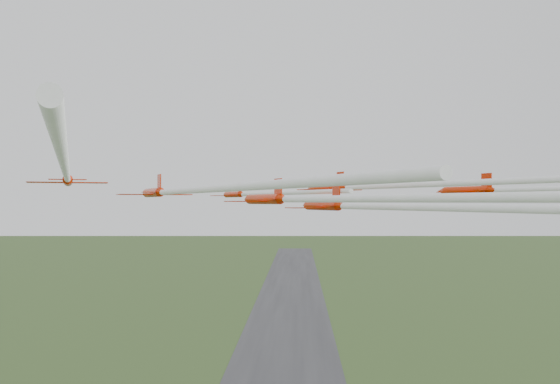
{
  "coord_description": "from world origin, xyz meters",
  "views": [
    {
      "loc": [
        4.83,
        -81.05,
        54.53
      ],
      "look_at": [
        2.23,
        3.59,
        55.88
      ],
      "focal_mm": 40.0,
      "sensor_mm": 36.0,
      "label": 1
    }
  ],
  "objects_px": {
    "jet_row2_left": "(185,191)",
    "jet_lead": "(255,194)",
    "jet_row3_right": "(518,189)",
    "jet_row4_left": "(317,199)",
    "jet_row3_mid": "(369,206)",
    "jet_row3_left": "(66,174)",
    "jet_row2_right": "(389,186)"
  },
  "relations": [
    {
      "from": "jet_lead",
      "to": "jet_row2_right",
      "type": "distance_m",
      "value": 26.93
    },
    {
      "from": "jet_row3_right",
      "to": "jet_lead",
      "type": "bearing_deg",
      "value": 124.53
    },
    {
      "from": "jet_row3_left",
      "to": "jet_row4_left",
      "type": "xyz_separation_m",
      "value": [
        19.82,
        1.38,
        -1.94
      ]
    },
    {
      "from": "jet_lead",
      "to": "jet_row3_mid",
      "type": "distance_m",
      "value": 36.32
    },
    {
      "from": "jet_row3_mid",
      "to": "jet_lead",
      "type": "bearing_deg",
      "value": 91.74
    },
    {
      "from": "jet_row2_right",
      "to": "jet_row3_left",
      "type": "relative_size",
      "value": 1.04
    },
    {
      "from": "jet_row3_left",
      "to": "jet_row3_mid",
      "type": "xyz_separation_m",
      "value": [
        25.74,
        17.17,
        -2.65
      ]
    },
    {
      "from": "jet_row2_right",
      "to": "jet_row4_left",
      "type": "bearing_deg",
      "value": -135.0
    },
    {
      "from": "jet_lead",
      "to": "jet_row3_mid",
      "type": "bearing_deg",
      "value": -91.16
    },
    {
      "from": "jet_row2_right",
      "to": "jet_row3_left",
      "type": "xyz_separation_m",
      "value": [
        -29.89,
        -30.97,
        0.13
      ]
    },
    {
      "from": "jet_row2_left",
      "to": "jet_row3_left",
      "type": "relative_size",
      "value": 1.15
    },
    {
      "from": "jet_row2_left",
      "to": "jet_row4_left",
      "type": "relative_size",
      "value": 1.52
    },
    {
      "from": "jet_row4_left",
      "to": "jet_row2_left",
      "type": "bearing_deg",
      "value": 102.02
    },
    {
      "from": "jet_row2_left",
      "to": "jet_row4_left",
      "type": "bearing_deg",
      "value": -76.04
    },
    {
      "from": "jet_row3_mid",
      "to": "jet_row4_left",
      "type": "bearing_deg",
      "value": -132.21
    },
    {
      "from": "jet_row2_left",
      "to": "jet_row3_right",
      "type": "relative_size",
      "value": 1.5
    },
    {
      "from": "jet_row3_left",
      "to": "jet_row4_left",
      "type": "relative_size",
      "value": 1.33
    },
    {
      "from": "jet_row3_mid",
      "to": "jet_row3_right",
      "type": "bearing_deg",
      "value": 11.29
    },
    {
      "from": "jet_lead",
      "to": "jet_row2_left",
      "type": "xyz_separation_m",
      "value": [
        -5.4,
        -31.28,
        -0.04
      ]
    },
    {
      "from": "jet_lead",
      "to": "jet_row2_right",
      "type": "relative_size",
      "value": 0.74
    },
    {
      "from": "jet_lead",
      "to": "jet_row3_right",
      "type": "bearing_deg",
      "value": -55.0
    },
    {
      "from": "jet_row3_mid",
      "to": "jet_row4_left",
      "type": "distance_m",
      "value": 16.88
    },
    {
      "from": "jet_row2_left",
      "to": "jet_row3_right",
      "type": "distance_m",
      "value": 41.39
    },
    {
      "from": "jet_row2_right",
      "to": "jet_row3_right",
      "type": "distance_m",
      "value": 15.96
    },
    {
      "from": "jet_row3_right",
      "to": "jet_row2_left",
      "type": "bearing_deg",
      "value": 170.39
    },
    {
      "from": "jet_row3_mid",
      "to": "jet_row3_right",
      "type": "relative_size",
      "value": 1.17
    },
    {
      "from": "jet_row2_right",
      "to": "jet_row3_mid",
      "type": "bearing_deg",
      "value": -132.96
    },
    {
      "from": "jet_lead",
      "to": "jet_row2_right",
      "type": "height_order",
      "value": "jet_row2_right"
    },
    {
      "from": "jet_row2_right",
      "to": "jet_lead",
      "type": "bearing_deg",
      "value": 107.4
    },
    {
      "from": "jet_row2_left",
      "to": "jet_row3_left",
      "type": "xyz_separation_m",
      "value": [
        -5.92,
        -19.19,
        0.94
      ]
    },
    {
      "from": "jet_lead",
      "to": "jet_row4_left",
      "type": "bearing_deg",
      "value": -104.74
    },
    {
      "from": "jet_row2_left",
      "to": "jet_lead",
      "type": "bearing_deg",
      "value": 56.18
    }
  ]
}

